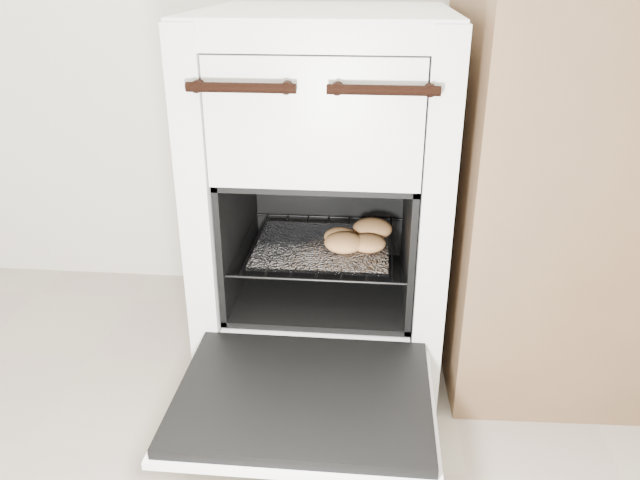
{
  "coord_description": "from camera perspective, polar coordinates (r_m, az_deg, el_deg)",
  "views": [
    {
      "loc": [
        0.12,
        -0.36,
        1.01
      ],
      "look_at": [
        -0.02,
        1.03,
        0.4
      ],
      "focal_mm": 35.0,
      "sensor_mm": 36.0,
      "label": 1
    }
  ],
  "objects": [
    {
      "name": "stove",
      "position": [
        1.63,
        0.48,
        3.61
      ],
      "size": [
        0.59,
        0.66,
        0.91
      ],
      "color": "silver",
      "rests_on": "ground"
    },
    {
      "name": "oven_rack",
      "position": [
        1.61,
        0.27,
        -0.47
      ],
      "size": [
        0.43,
        0.41,
        0.01
      ],
      "color": "black",
      "rests_on": "stove"
    },
    {
      "name": "oven_door",
      "position": [
        1.32,
        -1.51,
        -14.22
      ],
      "size": [
        0.53,
        0.41,
        0.04
      ],
      "color": "black",
      "rests_on": "stove"
    },
    {
      "name": "foil_sheet",
      "position": [
        1.59,
        0.2,
        -0.57
      ],
      "size": [
        0.34,
        0.3,
        0.01
      ],
      "primitive_type": "cube",
      "color": "white",
      "rests_on": "oven_rack"
    },
    {
      "name": "baked_rolls",
      "position": [
        1.58,
        3.47,
        0.32
      ],
      "size": [
        0.2,
        0.23,
        0.05
      ],
      "color": "#BF814C",
      "rests_on": "foil_sheet"
    }
  ]
}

